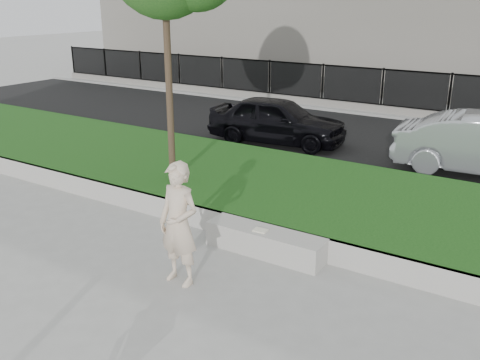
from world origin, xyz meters
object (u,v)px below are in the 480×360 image
Objects in this scene: car_dark at (277,120)px; man at (179,224)px; stone_bench at (265,242)px; book at (260,230)px.

man is at bearing -167.98° from car_dark.
stone_bench is 6.70m from car_dark.
stone_bench is at bearing 70.45° from man.
man is (-0.57, -1.42, 0.69)m from stone_bench.
book is (-0.05, -0.07, 0.21)m from stone_bench.
car_dark is at bearing 117.42° from stone_bench.
car_dark is at bearing 111.35° from man.
stone_bench is 1.68m from man.
car_dark is (-3.08, 5.93, 0.48)m from stone_bench.
man reaches higher than book.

